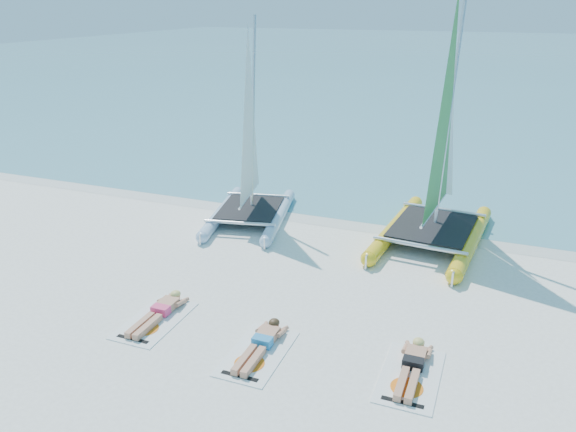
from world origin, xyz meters
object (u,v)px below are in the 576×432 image
catamaran_yellow (443,158)px  towel_b (257,353)px  catamaran_blue (249,161)px  sunbather_b (261,343)px  sunbather_a (160,311)px  towel_a (155,320)px  sunbather_c (413,365)px  towel_c (410,376)px

catamaran_yellow → towel_b: 7.75m
catamaran_blue → sunbather_b: (3.05, -6.09, -1.67)m
catamaran_blue → catamaran_yellow: bearing=-3.6°
sunbather_a → catamaran_yellow: bearing=54.2°
sunbather_a → towel_a: bearing=-90.0°
sunbather_c → towel_c: bearing=-90.0°
catamaran_blue → towel_b: 7.20m
towel_b → sunbather_b: 0.22m
sunbather_a → sunbather_b: (2.44, -0.28, 0.00)m
towel_c → sunbather_c: sunbather_c is taller
sunbather_a → sunbather_c: same height
catamaran_yellow → towel_c: bearing=-81.1°
towel_c → sunbather_a: bearing=178.7°
catamaran_blue → towel_c: 8.49m
towel_c → towel_b: bearing=-172.7°
catamaran_yellow → sunbather_c: 6.86m
catamaran_yellow → catamaran_blue: bearing=-166.7°
towel_a → towel_c: same height
catamaran_yellow → sunbather_c: size_ratio=4.08×
catamaran_blue → sunbather_a: (0.61, -5.81, -1.67)m
towel_b → towel_c: same height
catamaran_yellow → sunbather_c: bearing=-81.0°
catamaran_yellow → sunbather_a: catamaran_yellow is taller
sunbather_b → towel_c: (2.77, 0.16, -0.11)m
towel_b → towel_c: 2.79m
catamaran_blue → sunbather_b: bearing=-75.3°
sunbather_a → towel_c: sunbather_a is taller
sunbather_a → sunbather_c: (5.21, 0.07, 0.00)m
towel_a → sunbather_b: 2.44m
towel_a → towel_c: (5.21, 0.07, 0.00)m
towel_a → sunbather_c: sunbather_c is taller
catamaran_yellow → towel_b: (-2.31, -7.06, -2.21)m
sunbather_b → sunbather_c: same height
towel_b → sunbather_b: sunbather_b is taller
catamaran_yellow → towel_c: size_ratio=3.81×
towel_a → towel_b: (2.44, -0.28, 0.00)m
sunbather_b → sunbather_c: bearing=7.3°
sunbather_a → towel_c: 5.21m
sunbather_c → sunbather_a: bearing=-179.2°
catamaran_yellow → towel_a: 8.57m
sunbather_b → catamaran_blue: bearing=116.6°
catamaran_yellow → sunbather_b: size_ratio=4.08×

